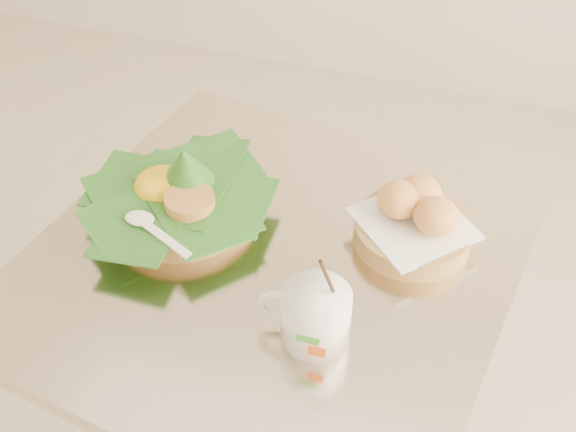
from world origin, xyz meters
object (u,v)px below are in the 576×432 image
(coffee_mug, at_px, (314,314))
(rice_basket, at_px, (180,193))
(cafe_table, at_px, (272,347))
(bread_basket, at_px, (414,221))

(coffee_mug, bearing_deg, rice_basket, 147.80)
(cafe_table, xyz_separation_m, bread_basket, (0.20, 0.11, 0.26))
(rice_basket, distance_m, coffee_mug, 0.33)
(cafe_table, height_order, coffee_mug, coffee_mug)
(bread_basket, bearing_deg, cafe_table, -150.50)
(rice_basket, distance_m, bread_basket, 0.37)
(cafe_table, relative_size, rice_basket, 2.72)
(cafe_table, distance_m, bread_basket, 0.34)
(cafe_table, bearing_deg, coffee_mug, -48.71)
(bread_basket, relative_size, coffee_mug, 1.33)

